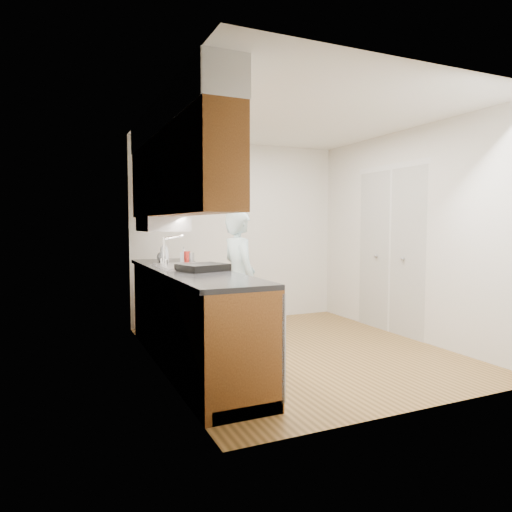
{
  "coord_description": "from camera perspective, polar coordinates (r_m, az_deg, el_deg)",
  "views": [
    {
      "loc": [
        -2.4,
        -4.25,
        1.37
      ],
      "look_at": [
        -0.39,
        0.25,
        1.02
      ],
      "focal_mm": 32.0,
      "sensor_mm": 36.0,
      "label": 1
    }
  ],
  "objects": [
    {
      "name": "upper_cabinets",
      "position": [
        4.46,
        -10.25,
        11.41
      ],
      "size": [
        0.47,
        2.8,
        1.21
      ],
      "color": "brown",
      "rests_on": "wall_left"
    },
    {
      "name": "soap_bottle_a",
      "position": [
        5.09,
        -11.38,
        0.52
      ],
      "size": [
        0.11,
        0.11,
        0.25
      ],
      "primitive_type": "imported",
      "rotation": [
        0.0,
        0.0,
        -0.19
      ],
      "color": "silver",
      "rests_on": "counter"
    },
    {
      "name": "closet_door",
      "position": [
        5.99,
        16.4,
        0.55
      ],
      "size": [
        0.02,
        1.22,
        2.05
      ],
      "primitive_type": "cube",
      "color": "silver",
      "rests_on": "wall_right"
    },
    {
      "name": "steel_can",
      "position": [
        5.13,
        -8.06,
        -0.21
      ],
      "size": [
        0.07,
        0.07,
        0.11
      ],
      "primitive_type": "cylinder",
      "rotation": [
        0.0,
        0.0,
        0.1
      ],
      "color": "#A5A5AA",
      "rests_on": "counter"
    },
    {
      "name": "wall_back",
      "position": [
        6.46,
        -2.3,
        2.94
      ],
      "size": [
        3.0,
        0.02,
        2.5
      ],
      "primitive_type": "cube",
      "color": "silver",
      "rests_on": "floor"
    },
    {
      "name": "soap_bottle_b",
      "position": [
        5.19,
        -9.02,
        0.18
      ],
      "size": [
        0.1,
        0.1,
        0.17
      ],
      "primitive_type": "imported",
      "rotation": [
        0.0,
        0.0,
        -0.3
      ],
      "color": "silver",
      "rests_on": "counter"
    },
    {
      "name": "wall_right",
      "position": [
        5.77,
        18.47,
        2.61
      ],
      "size": [
        0.02,
        3.5,
        2.5
      ],
      "primitive_type": "cube",
      "color": "silver",
      "rests_on": "floor"
    },
    {
      "name": "dish_rack",
      "position": [
        4.23,
        -6.66,
        -1.42
      ],
      "size": [
        0.49,
        0.45,
        0.06
      ],
      "primitive_type": "cube",
      "rotation": [
        0.0,
        0.0,
        0.31
      ],
      "color": "black",
      "rests_on": "counter"
    },
    {
      "name": "soda_can",
      "position": [
        5.14,
        -8.61,
        -0.12
      ],
      "size": [
        0.08,
        0.08,
        0.13
      ],
      "primitive_type": "cylinder",
      "rotation": [
        0.0,
        0.0,
        0.22
      ],
      "color": "red",
      "rests_on": "counter"
    },
    {
      "name": "ceiling",
      "position": [
        5.01,
        5.46,
        17.04
      ],
      "size": [
        3.5,
        3.5,
        0.0
      ],
      "primitive_type": "plane",
      "rotation": [
        3.14,
        0.0,
        0.0
      ],
      "color": "white",
      "rests_on": "wall_left"
    },
    {
      "name": "floor",
      "position": [
        5.07,
        5.27,
        -11.7
      ],
      "size": [
        3.5,
        3.5,
        0.0
      ],
      "primitive_type": "plane",
      "color": "#A1763D",
      "rests_on": "ground"
    },
    {
      "name": "floor_mat",
      "position": [
        5.09,
        -2.07,
        -11.5
      ],
      "size": [
        0.58,
        0.9,
        0.02
      ],
      "primitive_type": "cube",
      "rotation": [
        0.0,
        0.0,
        0.08
      ],
      "color": "slate",
      "rests_on": "floor"
    },
    {
      "name": "soap_bottle_c",
      "position": [
        5.36,
        -11.69,
        0.15
      ],
      "size": [
        0.17,
        0.17,
        0.15
      ],
      "primitive_type": "imported",
      "rotation": [
        0.0,
        0.0,
        0.93
      ],
      "color": "silver",
      "rests_on": "counter"
    },
    {
      "name": "wall_left",
      "position": [
        4.34,
        -12.15,
        2.34
      ],
      "size": [
        0.02,
        3.5,
        2.5
      ],
      "primitive_type": "cube",
      "color": "silver",
      "rests_on": "floor"
    },
    {
      "name": "counter",
      "position": [
        4.5,
        -8.23,
        -7.32
      ],
      "size": [
        0.64,
        2.8,
        1.3
      ],
      "color": "brown",
      "rests_on": "floor"
    },
    {
      "name": "person",
      "position": [
        4.93,
        -2.09,
        -1.78
      ],
      "size": [
        0.44,
        0.63,
        1.71
      ],
      "primitive_type": "imported",
      "rotation": [
        0.0,
        0.0,
        1.64
      ],
      "color": "#A3C2C7",
      "rests_on": "floor_mat"
    }
  ]
}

